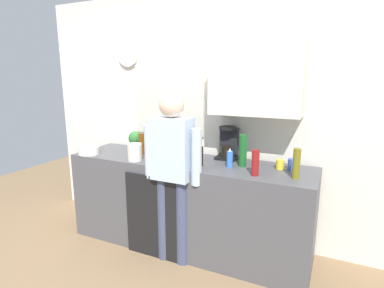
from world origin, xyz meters
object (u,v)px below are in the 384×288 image
at_px(cup_white_mug, 180,156).
at_px(storage_canister, 135,152).
at_px(potted_plant, 136,140).
at_px(person_at_sink, 172,165).
at_px(bottle_red_vinegar, 255,163).
at_px(bottle_amber_beer, 141,144).
at_px(dish_soap, 230,159).
at_px(bottle_dark_sauce, 200,156).
at_px(cup_yellow_cup, 280,164).
at_px(coffee_maker, 228,144).
at_px(mixing_bowl, 89,150).
at_px(bottle_green_wine, 243,150).
at_px(cup_blue_mug, 293,165).
at_px(bottle_olive_oil, 296,164).

distance_m(cup_white_mug, storage_canister, 0.44).
bearing_deg(potted_plant, person_at_sink, -29.57).
height_order(bottle_red_vinegar, bottle_amber_beer, bottle_amber_beer).
bearing_deg(dish_soap, cup_white_mug, 178.65).
distance_m(bottle_dark_sauce, cup_yellow_cup, 0.72).
xyz_separation_m(potted_plant, dish_soap, (1.12, -0.11, -0.05)).
bearing_deg(coffee_maker, bottle_amber_beer, -164.15).
bearing_deg(mixing_bowl, bottle_green_wine, 9.05).
distance_m(cup_blue_mug, person_at_sink, 1.07).
relative_size(bottle_olive_oil, person_at_sink, 0.16).
relative_size(bottle_red_vinegar, bottle_olive_oil, 0.88).
distance_m(cup_blue_mug, potted_plant, 1.65).
distance_m(coffee_maker, cup_yellow_cup, 0.58).
bearing_deg(cup_yellow_cup, dish_soap, -162.51).
bearing_deg(cup_yellow_cup, storage_canister, -166.57).
bearing_deg(bottle_amber_beer, cup_yellow_cup, 3.58).
relative_size(bottle_green_wine, person_at_sink, 0.19).
xyz_separation_m(cup_yellow_cup, person_at_sink, (-0.88, -0.40, -0.01)).
bearing_deg(bottle_dark_sauce, bottle_red_vinegar, -8.25).
relative_size(bottle_amber_beer, person_at_sink, 0.14).
bearing_deg(bottle_amber_beer, mixing_bowl, -156.44).
height_order(bottle_olive_oil, cup_white_mug, bottle_olive_oil).
relative_size(potted_plant, storage_canister, 1.35).
height_order(bottle_green_wine, potted_plant, bottle_green_wine).
xyz_separation_m(bottle_dark_sauce, mixing_bowl, (-1.25, -0.12, -0.05)).
height_order(cup_blue_mug, dish_soap, dish_soap).
bearing_deg(person_at_sink, cup_white_mug, 109.71).
xyz_separation_m(coffee_maker, cup_blue_mug, (0.65, -0.14, -0.10)).
xyz_separation_m(bottle_green_wine, cup_white_mug, (-0.62, -0.06, -0.10)).
bearing_deg(cup_blue_mug, mixing_bowl, -170.79).
height_order(cup_blue_mug, storage_canister, storage_canister).
height_order(cup_white_mug, dish_soap, dish_soap).
bearing_deg(bottle_olive_oil, storage_canister, -175.74).
height_order(coffee_maker, bottle_dark_sauce, coffee_maker).
bearing_deg(cup_yellow_cup, person_at_sink, -155.41).
bearing_deg(cup_blue_mug, bottle_red_vinegar, -132.04).
bearing_deg(storage_canister, dish_soap, 11.48).
height_order(bottle_dark_sauce, cup_white_mug, bottle_dark_sauce).
xyz_separation_m(cup_yellow_cup, mixing_bowl, (-1.95, -0.32, -0.00)).
xyz_separation_m(potted_plant, person_at_sink, (0.66, -0.38, -0.10)).
bearing_deg(cup_white_mug, cup_yellow_cup, 7.35).
relative_size(coffee_maker, cup_blue_mug, 3.30).
bearing_deg(bottle_red_vinegar, dish_soap, 152.44).
distance_m(coffee_maker, dish_soap, 0.33).
bearing_deg(person_at_sink, bottle_olive_oil, 15.68).
height_order(bottle_amber_beer, potted_plant, same).
height_order(coffee_maker, bottle_green_wine, coffee_maker).
xyz_separation_m(coffee_maker, bottle_red_vinegar, (0.39, -0.44, -0.04)).
bearing_deg(bottle_amber_beer, bottle_olive_oil, -4.34).
distance_m(coffee_maker, bottle_red_vinegar, 0.59).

